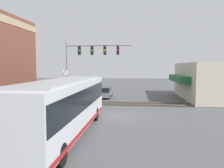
# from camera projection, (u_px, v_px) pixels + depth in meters

# --- Properties ---
(ground_plane) EXTENTS (120.00, 120.00, 0.00)m
(ground_plane) POSITION_uv_depth(u_px,v_px,m) (119.00, 116.00, 18.50)
(ground_plane) COLOR #565659
(shop_building) EXTENTS (12.56, 8.75, 4.63)m
(shop_building) POSITION_uv_depth(u_px,v_px,m) (213.00, 81.00, 27.97)
(shop_building) COLOR beige
(shop_building) RESTS_ON ground
(city_bus) EXTENTS (11.90, 2.59, 3.38)m
(city_bus) POSITION_uv_depth(u_px,v_px,m) (66.00, 105.00, 13.18)
(city_bus) COLOR silver
(city_bus) RESTS_ON ground
(traffic_signal_gantry) EXTENTS (0.42, 7.02, 6.80)m
(traffic_signal_gantry) POSITION_uv_depth(u_px,v_px,m) (87.00, 58.00, 23.32)
(traffic_signal_gantry) COLOR gray
(traffic_signal_gantry) RESTS_ON ground
(crossing_signal) EXTENTS (1.41, 1.18, 3.81)m
(crossing_signal) POSITION_uv_depth(u_px,v_px,m) (65.00, 85.00, 22.28)
(crossing_signal) COLOR gray
(crossing_signal) RESTS_ON ground
(rail_track_near) EXTENTS (2.60, 60.00, 0.15)m
(rail_track_near) POSITION_uv_depth(u_px,v_px,m) (123.00, 104.00, 24.44)
(rail_track_near) COLOR #332D28
(rail_track_near) RESTS_ON ground
(parked_car_grey) EXTENTS (4.49, 1.82, 1.45)m
(parked_car_grey) POSITION_uv_depth(u_px,v_px,m) (104.00, 93.00, 29.22)
(parked_car_grey) COLOR slate
(parked_car_grey) RESTS_ON ground
(pedestrian_at_crossing) EXTENTS (0.34, 0.34, 1.78)m
(pedestrian_at_crossing) POSITION_uv_depth(u_px,v_px,m) (80.00, 100.00, 21.44)
(pedestrian_at_crossing) COLOR #2D3351
(pedestrian_at_crossing) RESTS_ON ground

